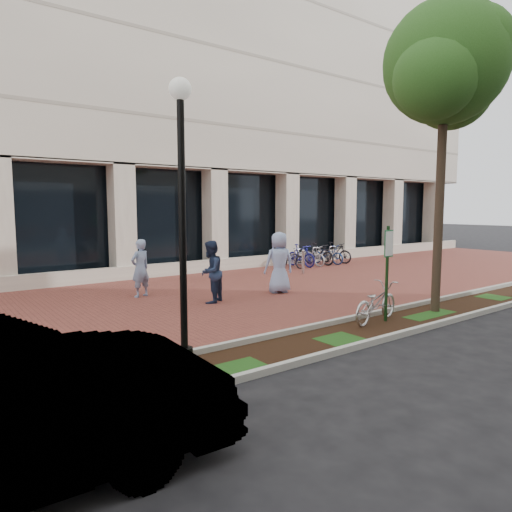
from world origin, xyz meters
TOP-DOWN VIEW (x-y plane):
  - ground at (0.00, 0.00)m, footprint 120.00×120.00m
  - brick_plaza at (0.00, 0.00)m, footprint 40.00×9.00m
  - planting_strip at (0.00, -5.25)m, footprint 40.00×1.50m
  - curb_plaza_side at (0.00, -4.50)m, footprint 40.00×0.12m
  - curb_street_side at (0.00, -6.00)m, footprint 40.00×0.12m
  - near_office_building at (0.00, 10.47)m, footprint 40.00×12.12m
  - parking_sign at (0.50, -5.02)m, footprint 0.34×0.07m
  - lamppost at (-4.63, -4.84)m, footprint 0.36×0.36m
  - street_tree at (2.39, -5.10)m, footprint 3.53×2.94m
  - locked_bicycle at (0.26, -4.91)m, footprint 1.83×0.91m
  - pedestrian_left at (-2.90, 1.15)m, footprint 0.72×0.57m
  - pedestrian_mid at (-1.67, -0.79)m, footprint 1.06×1.02m
  - pedestrian_right at (0.80, -0.77)m, footprint 1.06×0.85m
  - bollard at (4.09, 1.70)m, footprint 0.12×0.12m
  - bike_rack_cluster at (6.36, 3.44)m, footprint 3.51×1.80m

SIDE VIEW (x-z plane):
  - ground at x=0.00m, z-range 0.00..0.00m
  - brick_plaza at x=0.00m, z-range 0.00..0.01m
  - planting_strip at x=0.00m, z-range 0.00..0.01m
  - curb_plaza_side at x=0.00m, z-range 0.00..0.12m
  - curb_street_side at x=0.00m, z-range 0.00..0.12m
  - locked_bicycle at x=0.26m, z-range 0.00..0.92m
  - bike_rack_cluster at x=6.36m, z-range -0.03..0.97m
  - bollard at x=4.09m, z-range 0.01..1.00m
  - pedestrian_left at x=-2.90m, z-range 0.00..1.71m
  - pedestrian_mid at x=-1.67m, z-range 0.00..1.73m
  - pedestrian_right at x=0.80m, z-range 0.00..1.89m
  - parking_sign at x=0.50m, z-range 0.32..2.54m
  - lamppost at x=-4.63m, z-range 0.29..4.97m
  - street_tree at x=2.39m, z-range 2.12..9.69m
  - near_office_building at x=0.00m, z-range 2.05..18.05m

